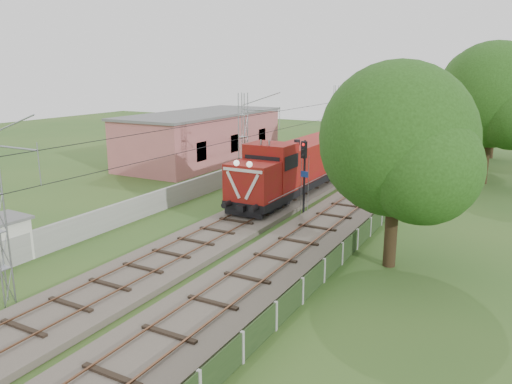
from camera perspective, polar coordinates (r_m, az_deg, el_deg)
The scene contains 15 objects.
ground at distance 27.09m, azimuth -8.78°, elevation -7.23°, with size 140.00×140.00×0.00m, color #29501E.
track_main at distance 32.53m, azimuth -1.29°, elevation -3.10°, with size 4.20×70.00×0.45m.
track_side at distance 42.37m, azimuth 13.53°, elevation 0.54°, with size 4.20×80.00×0.45m.
catenary at distance 37.34m, azimuth -1.40°, elevation 5.20°, with size 3.31×70.00×8.00m.
boundary_wall at distance 39.83m, azimuth -5.79°, elevation 0.85°, with size 0.25×40.00×1.50m, color #9E9E99.
station_building at distance 53.99m, azimuth -6.09°, elevation 6.30°, with size 8.40×20.40×5.22m.
fence at distance 25.79m, azimuth 9.79°, elevation -6.95°, with size 0.12×32.00×1.20m.
locomotive at distance 39.46m, azimuth 4.96°, elevation 3.11°, with size 3.17×18.07×4.59m.
coach_rake at distance 89.02m, azimuth 22.07°, elevation 8.18°, with size 2.84×84.73×3.28m.
signal_post at distance 33.26m, azimuth 5.52°, elevation 3.15°, with size 0.56×0.44×5.13m.
relay_hut at distance 28.74m, azimuth -26.90°, elevation -4.86°, with size 2.37×2.37×2.36m.
tree_a at distance 24.76m, azimuth 16.03°, elevation 5.59°, with size 7.84×7.47×10.17m.
tree_b at distance 46.67m, azimuth 25.55°, elevation 9.86°, with size 9.26×8.82×12.00m.
tree_c at distance 53.24m, azimuth 22.46°, elevation 8.01°, with size 6.42×6.12×8.33m.
tree_d at distance 61.00m, azimuth 25.83°, elevation 8.88°, with size 7.18×6.83×9.30m.
Camera 1 is at (15.61, -19.91, 9.68)m, focal length 35.00 mm.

